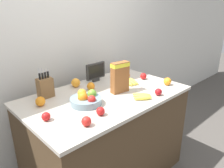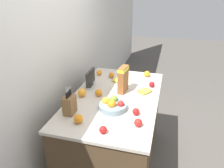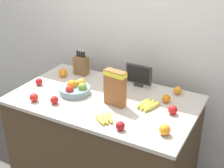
{
  "view_description": "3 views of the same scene",
  "coord_description": "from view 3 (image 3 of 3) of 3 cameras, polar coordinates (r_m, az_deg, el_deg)",
  "views": [
    {
      "loc": [
        -1.24,
        -1.39,
        1.74
      ],
      "look_at": [
        0.06,
        -0.03,
        1.02
      ],
      "focal_mm": 35.0,
      "sensor_mm": 36.0,
      "label": 1
    },
    {
      "loc": [
        -2.0,
        -0.51,
        2.04
      ],
      "look_at": [
        0.01,
        0.04,
        1.07
      ],
      "focal_mm": 35.0,
      "sensor_mm": 36.0,
      "label": 2
    },
    {
      "loc": [
        1.14,
        -1.97,
        2.15
      ],
      "look_at": [
        0.05,
        0.05,
        1.05
      ],
      "focal_mm": 50.0,
      "sensor_mm": 36.0,
      "label": 3
    }
  ],
  "objects": [
    {
      "name": "banana_bunch_left",
      "position": [
        2.28,
        -1.37,
        -6.21
      ],
      "size": [
        0.2,
        0.19,
        0.04
      ],
      "rotation": [
        0.0,
        0.0,
        2.39
      ],
      "color": "yellow",
      "rests_on": "counter"
    },
    {
      "name": "cereal_box",
      "position": [
        2.41,
        0.57,
        -0.45
      ],
      "size": [
        0.18,
        0.09,
        0.29
      ],
      "rotation": [
        0.0,
        0.0,
        -0.13
      ],
      "color": "brown",
      "rests_on": "counter"
    },
    {
      "name": "apple_front",
      "position": [
        2.52,
        -10.5,
        -2.9
      ],
      "size": [
        0.07,
        0.07,
        0.07
      ],
      "primitive_type": "sphere",
      "color": "red",
      "rests_on": "counter"
    },
    {
      "name": "orange_mid_right",
      "position": [
        2.72,
        -0.33,
        -0.13
      ],
      "size": [
        0.08,
        0.08,
        0.08
      ],
      "primitive_type": "sphere",
      "color": "orange",
      "rests_on": "counter"
    },
    {
      "name": "orange_front_right",
      "position": [
        2.99,
        -8.95,
        2.04
      ],
      "size": [
        0.08,
        0.08,
        0.08
      ],
      "primitive_type": "sphere",
      "color": "orange",
      "rests_on": "counter"
    },
    {
      "name": "counter",
      "position": [
        2.83,
        -1.38,
        -10.87
      ],
      "size": [
        1.52,
        0.91,
        0.93
      ],
      "color": "#4C3823",
      "rests_on": "ground_plane"
    },
    {
      "name": "fruit_bowl",
      "position": [
        2.66,
        -6.72,
        -0.87
      ],
      "size": [
        0.27,
        0.27,
        0.11
      ],
      "color": "gray",
      "rests_on": "counter"
    },
    {
      "name": "apple_near_bananas",
      "position": [
        2.39,
        11.05,
        -4.67
      ],
      "size": [
        0.07,
        0.07,
        0.07
      ],
      "primitive_type": "sphere",
      "color": "red",
      "rests_on": "counter"
    },
    {
      "name": "apple_rear",
      "position": [
        2.16,
        1.53,
        -7.66
      ],
      "size": [
        0.07,
        0.07,
        0.07
      ],
      "primitive_type": "sphere",
      "color": "#A31419",
      "rests_on": "counter"
    },
    {
      "name": "knife_block",
      "position": [
        3.0,
        -5.64,
        3.45
      ],
      "size": [
        0.13,
        0.09,
        0.28
      ],
      "color": "brown",
      "rests_on": "counter"
    },
    {
      "name": "apple_rightmost",
      "position": [
        2.59,
        -14.09,
        -2.41
      ],
      "size": [
        0.07,
        0.07,
        0.07
      ],
      "primitive_type": "sphere",
      "color": "red",
      "rests_on": "counter"
    },
    {
      "name": "small_monitor",
      "position": [
        2.74,
        4.91,
        1.64
      ],
      "size": [
        0.24,
        0.03,
        0.2
      ],
      "color": "#2D2D2D",
      "rests_on": "counter"
    },
    {
      "name": "orange_front_left",
      "position": [
        2.14,
        9.63,
        -8.23
      ],
      "size": [
        0.08,
        0.08,
        0.08
      ],
      "primitive_type": "sphere",
      "color": "orange",
      "rests_on": "counter"
    },
    {
      "name": "wall_back",
      "position": [
        3.0,
        4.86,
        9.04
      ],
      "size": [
        9.0,
        0.06,
        2.6
      ],
      "color": "silver",
      "rests_on": "ground_plane"
    },
    {
      "name": "apple_by_knife_block",
      "position": [
        2.86,
        -13.21,
        0.42
      ],
      "size": [
        0.06,
        0.06,
        0.06
      ],
      "primitive_type": "sphere",
      "color": "red",
      "rests_on": "counter"
    },
    {
      "name": "banana_bunch_right",
      "position": [
        2.46,
        6.59,
        -3.79
      ],
      "size": [
        0.17,
        0.22,
        0.04
      ],
      "rotation": [
        0.0,
        0.0,
        4.45
      ],
      "color": "yellow",
      "rests_on": "counter"
    },
    {
      "name": "orange_back_center",
      "position": [
        2.54,
        9.9,
        -2.63
      ],
      "size": [
        0.07,
        0.07,
        0.07
      ],
      "primitive_type": "sphere",
      "color": "orange",
      "rests_on": "counter"
    },
    {
      "name": "orange_by_cereal",
      "position": [
        2.68,
        11.91,
        -1.18
      ],
      "size": [
        0.07,
        0.07,
        0.07
      ],
      "primitive_type": "sphere",
      "color": "orange",
      "rests_on": "counter"
    },
    {
      "name": "orange_front_center",
      "position": [
        2.87,
        0.25,
        1.51
      ],
      "size": [
        0.09,
        0.09,
        0.09
      ],
      "primitive_type": "sphere",
      "color": "orange",
      "rests_on": "counter"
    }
  ]
}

